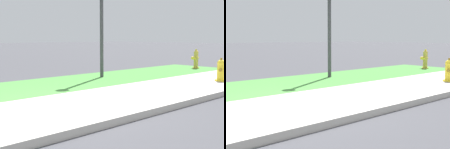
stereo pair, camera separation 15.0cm
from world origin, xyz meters
The scene contains 5 objects.
ground_plane centered at (0.00, 0.00, 0.00)m, with size 120.00×120.00×0.00m, color #424247.
sidewalk_pavement centered at (0.00, 0.00, 0.01)m, with size 18.00×2.49×0.01m, color #BCB7AD.
street_curb centered at (0.00, -1.33, 0.06)m, with size 18.00×0.16×0.12m, color #BCB7AD.
fire_hydrant_mid_block centered at (8.07, 2.22, 0.38)m, with size 0.36×0.33×0.78m.
fire_hydrant_far_end centered at (5.32, -0.26, 0.32)m, with size 0.39×0.37×0.67m.
Camera 1 is at (-3.02, -4.46, 1.26)m, focal length 50.00 mm.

